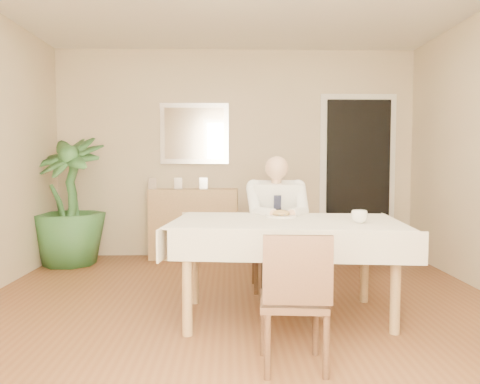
{
  "coord_description": "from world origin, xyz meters",
  "views": [
    {
      "loc": [
        -0.09,
        -3.45,
        1.2
      ],
      "look_at": [
        0.0,
        0.35,
        0.95
      ],
      "focal_mm": 35.0,
      "sensor_mm": 36.0,
      "label": 1
    }
  ],
  "objects_px": {
    "dining_table": "(286,231)",
    "coffee_mug": "(359,217)",
    "chair_near": "(295,295)",
    "seated_man": "(278,219)",
    "chair_far": "(274,232)",
    "potted_palm": "(68,201)",
    "sideboard": "(194,224)"
  },
  "relations": [
    {
      "from": "dining_table",
      "to": "coffee_mug",
      "type": "distance_m",
      "value": 0.56
    },
    {
      "from": "dining_table",
      "to": "chair_near",
      "type": "bearing_deg",
      "value": -87.64
    },
    {
      "from": "seated_man",
      "to": "chair_far",
      "type": "bearing_deg",
      "value": 90.0
    },
    {
      "from": "potted_palm",
      "to": "seated_man",
      "type": "bearing_deg",
      "value": -29.85
    },
    {
      "from": "chair_near",
      "to": "potted_palm",
      "type": "xyz_separation_m",
      "value": [
        -2.23,
        2.85,
        0.3
      ]
    },
    {
      "from": "chair_near",
      "to": "dining_table",
      "type": "bearing_deg",
      "value": 90.99
    },
    {
      "from": "coffee_mug",
      "to": "sideboard",
      "type": "distance_m",
      "value": 2.81
    },
    {
      "from": "dining_table",
      "to": "chair_far",
      "type": "height_order",
      "value": "chair_far"
    },
    {
      "from": "sideboard",
      "to": "dining_table",
      "type": "bearing_deg",
      "value": -66.96
    },
    {
      "from": "dining_table",
      "to": "potted_palm",
      "type": "bearing_deg",
      "value": 146.26
    },
    {
      "from": "chair_near",
      "to": "seated_man",
      "type": "relative_size",
      "value": 0.64
    },
    {
      "from": "seated_man",
      "to": "potted_palm",
      "type": "distance_m",
      "value": 2.64
    },
    {
      "from": "dining_table",
      "to": "chair_near",
      "type": "distance_m",
      "value": 0.97
    },
    {
      "from": "coffee_mug",
      "to": "potted_palm",
      "type": "bearing_deg",
      "value": 143.45
    },
    {
      "from": "chair_far",
      "to": "chair_near",
      "type": "xyz_separation_m",
      "value": [
        -0.06,
        -1.83,
        -0.08
      ]
    },
    {
      "from": "chair_far",
      "to": "seated_man",
      "type": "bearing_deg",
      "value": -88.51
    },
    {
      "from": "chair_near",
      "to": "sideboard",
      "type": "relative_size",
      "value": 0.75
    },
    {
      "from": "chair_near",
      "to": "seated_man",
      "type": "height_order",
      "value": "seated_man"
    },
    {
      "from": "chair_near",
      "to": "coffee_mug",
      "type": "height_order",
      "value": "coffee_mug"
    },
    {
      "from": "dining_table",
      "to": "seated_man",
      "type": "xyz_separation_m",
      "value": [
        -0.0,
        0.59,
        0.02
      ]
    },
    {
      "from": "potted_palm",
      "to": "dining_table",
      "type": "bearing_deg",
      "value": -39.78
    },
    {
      "from": "dining_table",
      "to": "chair_far",
      "type": "bearing_deg",
      "value": 96.04
    },
    {
      "from": "seated_man",
      "to": "coffee_mug",
      "type": "distance_m",
      "value": 0.93
    },
    {
      "from": "chair_far",
      "to": "chair_near",
      "type": "relative_size",
      "value": 1.16
    },
    {
      "from": "chair_near",
      "to": "sideboard",
      "type": "height_order",
      "value": "sideboard"
    },
    {
      "from": "seated_man",
      "to": "potted_palm",
      "type": "xyz_separation_m",
      "value": [
        -2.29,
        1.32,
        0.05
      ]
    },
    {
      "from": "dining_table",
      "to": "potted_palm",
      "type": "xyz_separation_m",
      "value": [
        -2.29,
        1.91,
        0.07
      ]
    },
    {
      "from": "coffee_mug",
      "to": "potted_palm",
      "type": "height_order",
      "value": "potted_palm"
    },
    {
      "from": "coffee_mug",
      "to": "seated_man",
      "type": "bearing_deg",
      "value": 123.96
    },
    {
      "from": "potted_palm",
      "to": "coffee_mug",
      "type": "bearing_deg",
      "value": -36.55
    },
    {
      "from": "chair_far",
      "to": "sideboard",
      "type": "bearing_deg",
      "value": 124.06
    },
    {
      "from": "dining_table",
      "to": "sideboard",
      "type": "height_order",
      "value": "sideboard"
    }
  ]
}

